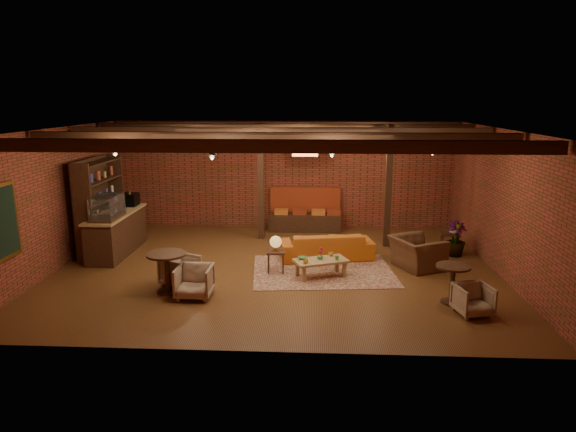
# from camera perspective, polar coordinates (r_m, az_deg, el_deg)

# --- Properties ---
(floor) EXTENTS (10.00, 10.00, 0.00)m
(floor) POSITION_cam_1_polar(r_m,az_deg,el_deg) (11.96, -1.38, -5.83)
(floor) COLOR #432310
(floor) RESTS_ON ground
(ceiling) EXTENTS (10.00, 8.00, 0.02)m
(ceiling) POSITION_cam_1_polar(r_m,az_deg,el_deg) (11.34, -1.46, 9.66)
(ceiling) COLOR black
(ceiling) RESTS_ON wall_back
(wall_back) EXTENTS (10.00, 0.02, 3.20)m
(wall_back) POSITION_cam_1_polar(r_m,az_deg,el_deg) (15.48, -0.27, 4.61)
(wall_back) COLOR brown
(wall_back) RESTS_ON ground
(wall_front) EXTENTS (10.00, 0.02, 3.20)m
(wall_front) POSITION_cam_1_polar(r_m,az_deg,el_deg) (7.68, -3.72, -4.16)
(wall_front) COLOR brown
(wall_front) RESTS_ON ground
(wall_left) EXTENTS (0.02, 8.00, 3.20)m
(wall_left) POSITION_cam_1_polar(r_m,az_deg,el_deg) (12.93, -24.12, 1.79)
(wall_left) COLOR brown
(wall_left) RESTS_ON ground
(wall_right) EXTENTS (0.02, 8.00, 3.20)m
(wall_right) POSITION_cam_1_polar(r_m,az_deg,el_deg) (12.22, 22.66, 1.33)
(wall_right) COLOR brown
(wall_right) RESTS_ON ground
(ceiling_beams) EXTENTS (9.80, 6.40, 0.22)m
(ceiling_beams) POSITION_cam_1_polar(r_m,az_deg,el_deg) (11.35, -1.46, 9.05)
(ceiling_beams) COLOR black
(ceiling_beams) RESTS_ON ceiling
(ceiling_pipe) EXTENTS (9.60, 0.12, 0.12)m
(ceiling_pipe) POSITION_cam_1_polar(r_m,az_deg,el_deg) (12.95, -0.90, 8.53)
(ceiling_pipe) COLOR black
(ceiling_pipe) RESTS_ON ceiling
(post_left) EXTENTS (0.16, 0.16, 3.20)m
(post_left) POSITION_cam_1_polar(r_m,az_deg,el_deg) (14.14, -3.03, 3.79)
(post_left) COLOR black
(post_left) RESTS_ON ground
(post_right) EXTENTS (0.16, 0.16, 3.20)m
(post_right) POSITION_cam_1_polar(r_m,az_deg,el_deg) (13.61, 11.10, 3.20)
(post_right) COLOR black
(post_right) RESTS_ON ground
(service_counter) EXTENTS (0.80, 2.50, 1.60)m
(service_counter) POSITION_cam_1_polar(r_m,az_deg,el_deg) (13.61, -18.54, -0.68)
(service_counter) COLOR black
(service_counter) RESTS_ON ground
(plant_counter) EXTENTS (0.35, 0.39, 0.30)m
(plant_counter) POSITION_cam_1_polar(r_m,az_deg,el_deg) (13.66, -17.98, 1.22)
(plant_counter) COLOR #337F33
(plant_counter) RESTS_ON service_counter
(shelving_hutch) EXTENTS (0.52, 2.00, 2.40)m
(shelving_hutch) POSITION_cam_1_polar(r_m,az_deg,el_deg) (13.76, -20.06, 1.06)
(shelving_hutch) COLOR black
(shelving_hutch) RESTS_ON ground
(chalkboard_menu) EXTENTS (0.08, 0.96, 1.46)m
(chalkboard_menu) POSITION_cam_1_polar(r_m,az_deg,el_deg) (10.94, -29.17, -0.61)
(chalkboard_menu) COLOR black
(chalkboard_menu) RESTS_ON wall_left
(banquette) EXTENTS (2.10, 0.70, 1.00)m
(banquette) POSITION_cam_1_polar(r_m,az_deg,el_deg) (15.21, 1.89, 0.24)
(banquette) COLOR maroon
(banquette) RESTS_ON ground
(service_sign) EXTENTS (0.86, 0.06, 0.30)m
(service_sign) POSITION_cam_1_polar(r_m,az_deg,el_deg) (14.47, 1.91, 7.01)
(service_sign) COLOR #FE4B19
(service_sign) RESTS_ON ceiling
(ceiling_spotlights) EXTENTS (6.40, 4.40, 0.28)m
(ceiling_spotlights) POSITION_cam_1_polar(r_m,az_deg,el_deg) (11.36, -1.45, 7.95)
(ceiling_spotlights) COLOR black
(ceiling_spotlights) RESTS_ON ceiling
(rug) EXTENTS (3.36, 2.70, 0.01)m
(rug) POSITION_cam_1_polar(r_m,az_deg,el_deg) (11.81, 3.90, -6.08)
(rug) COLOR maroon
(rug) RESTS_ON floor
(sofa) EXTENTS (2.36, 1.26, 0.66)m
(sofa) POSITION_cam_1_polar(r_m,az_deg,el_deg) (12.61, 4.27, -3.30)
(sofa) COLOR #B85B19
(sofa) RESTS_ON floor
(coffee_table) EXTENTS (1.28, 0.96, 0.64)m
(coffee_table) POSITION_cam_1_polar(r_m,az_deg,el_deg) (11.33, 3.60, -5.07)
(coffee_table) COLOR olive
(coffee_table) RESTS_ON floor
(side_table_lamp) EXTENTS (0.43, 0.43, 0.85)m
(side_table_lamp) POSITION_cam_1_polar(r_m,az_deg,el_deg) (11.53, -1.38, -3.20)
(side_table_lamp) COLOR black
(side_table_lamp) RESTS_ON floor
(round_table_left) EXTENTS (0.79, 0.79, 0.83)m
(round_table_left) POSITION_cam_1_polar(r_m,az_deg,el_deg) (10.65, -13.29, -5.42)
(round_table_left) COLOR black
(round_table_left) RESTS_ON floor
(armchair_a) EXTENTS (0.84, 0.86, 0.68)m
(armchair_a) POSITION_cam_1_polar(r_m,az_deg,el_deg) (11.08, -11.89, -5.81)
(armchair_a) COLOR #B7A58E
(armchair_a) RESTS_ON floor
(armchair_b) EXTENTS (0.70, 0.65, 0.71)m
(armchair_b) POSITION_cam_1_polar(r_m,az_deg,el_deg) (10.36, -10.38, -7.01)
(armchair_b) COLOR #B7A58E
(armchair_b) RESTS_ON floor
(armchair_right) EXTENTS (1.13, 1.32, 0.97)m
(armchair_right) POSITION_cam_1_polar(r_m,az_deg,el_deg) (12.21, 14.18, -3.44)
(armchair_right) COLOR brown
(armchair_right) RESTS_ON floor
(side_table_book) EXTENTS (0.55, 0.55, 0.55)m
(side_table_book) POSITION_cam_1_polar(r_m,az_deg,el_deg) (13.63, 17.56, -1.93)
(side_table_book) COLOR black
(side_table_book) RESTS_ON floor
(round_table_right) EXTENTS (0.65, 0.65, 0.76)m
(round_table_right) POSITION_cam_1_polar(r_m,az_deg,el_deg) (10.34, 17.82, -6.58)
(round_table_right) COLOR black
(round_table_right) RESTS_ON floor
(armchair_far) EXTENTS (0.72, 0.69, 0.62)m
(armchair_far) POSITION_cam_1_polar(r_m,az_deg,el_deg) (10.01, 19.89, -8.59)
(armchair_far) COLOR #B7A58E
(armchair_far) RESTS_ON floor
(plant_tall) EXTENTS (1.79, 1.79, 2.64)m
(plant_tall) POSITION_cam_1_polar(r_m,az_deg,el_deg) (13.23, 18.39, 1.26)
(plant_tall) COLOR #4C7F4C
(plant_tall) RESTS_ON floor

